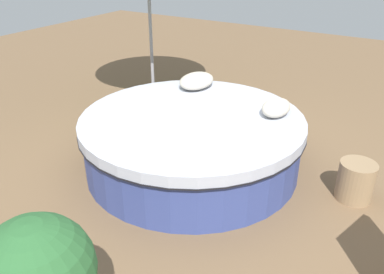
% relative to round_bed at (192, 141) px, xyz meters
% --- Properties ---
extents(ground_plane, '(16.00, 16.00, 0.00)m').
position_rel_round_bed_xyz_m(ground_plane, '(0.00, 0.00, -0.33)').
color(ground_plane, brown).
extents(round_bed, '(2.51, 2.51, 0.64)m').
position_rel_round_bed_xyz_m(round_bed, '(0.00, 0.00, 0.00)').
color(round_bed, '#38478C').
rests_on(round_bed, ground_plane).
extents(throw_pillow_0, '(0.44, 0.30, 0.18)m').
position_rel_round_bed_xyz_m(throw_pillow_0, '(-0.53, 0.77, 0.40)').
color(throw_pillow_0, beige).
rests_on(throw_pillow_0, round_bed).
extents(throw_pillow_1, '(0.56, 0.40, 0.19)m').
position_rel_round_bed_xyz_m(throw_pillow_1, '(-0.83, -0.44, 0.41)').
color(throw_pillow_1, beige).
rests_on(throw_pillow_1, round_bed).
extents(side_table, '(0.37, 0.37, 0.41)m').
position_rel_round_bed_xyz_m(side_table, '(-0.34, 1.75, -0.12)').
color(side_table, '#997A56').
rests_on(side_table, ground_plane).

